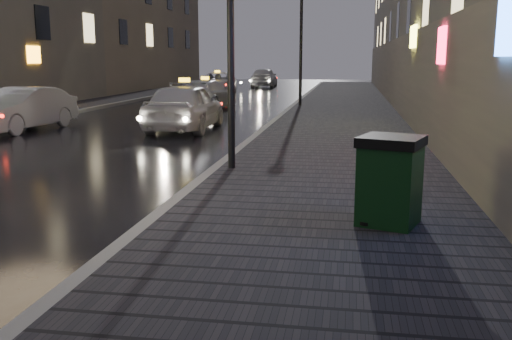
% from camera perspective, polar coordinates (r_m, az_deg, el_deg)
% --- Properties ---
extents(sidewalk, '(4.60, 58.00, 0.15)m').
position_cam_1_polar(sidewalk, '(26.20, 8.73, 6.04)').
color(sidewalk, black).
rests_on(sidewalk, ground).
extents(curb, '(0.20, 58.00, 0.15)m').
position_cam_1_polar(curb, '(26.33, 3.47, 6.17)').
color(curb, slate).
rests_on(curb, ground).
extents(sidewalk_far, '(2.40, 58.00, 0.15)m').
position_cam_1_polar(sidewalk_far, '(29.18, -16.99, 6.19)').
color(sidewalk_far, black).
rests_on(sidewalk_far, ground).
extents(curb_far, '(0.20, 58.00, 0.15)m').
position_cam_1_polar(curb_far, '(28.64, -14.65, 6.23)').
color(curb_far, slate).
rests_on(curb_far, ground).
extents(building_far_c, '(6.00, 22.00, 11.00)m').
position_cam_1_polar(building_far_c, '(47.61, -12.93, 14.65)').
color(building_far_c, '#6B6051').
rests_on(building_far_c, ground).
extents(lamp_far, '(0.36, 0.36, 5.28)m').
position_cam_1_polar(lamp_far, '(27.22, 4.54, 13.51)').
color(lamp_far, black).
rests_on(lamp_far, sidewalk).
extents(trash_bin, '(0.98, 0.98, 1.18)m').
position_cam_1_polar(trash_bin, '(7.73, 13.25, -0.96)').
color(trash_bin, black).
rests_on(trash_bin, sidewalk).
extents(taxi_near, '(1.94, 4.64, 1.57)m').
position_cam_1_polar(taxi_near, '(18.83, -7.11, 6.32)').
color(taxi_near, silver).
rests_on(taxi_near, ground).
extents(car_left_mid, '(1.93, 4.39, 1.40)m').
position_cam_1_polar(car_left_mid, '(20.19, -22.37, 5.65)').
color(car_left_mid, '#9998A0').
rests_on(car_left_mid, ground).
extents(taxi_mid, '(2.24, 4.85, 1.37)m').
position_cam_1_polar(taxi_mid, '(26.54, -5.09, 7.52)').
color(taxi_mid, silver).
rests_on(taxi_mid, ground).
extents(taxi_far, '(2.96, 5.30, 1.40)m').
position_cam_1_polar(taxi_far, '(39.03, -3.88, 8.69)').
color(taxi_far, silver).
rests_on(taxi_far, ground).
extents(car_far, '(2.07, 4.76, 1.60)m').
position_cam_1_polar(car_far, '(46.96, 0.82, 9.23)').
color(car_far, '#ABABB3').
rests_on(car_far, ground).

